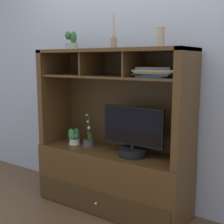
{
  "coord_description": "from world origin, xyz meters",
  "views": [
    {
      "loc": [
        1.53,
        -2.3,
        1.39
      ],
      "look_at": [
        0.0,
        0.0,
        0.92
      ],
      "focal_mm": 49.05,
      "sensor_mm": 36.0,
      "label": 1
    }
  ],
  "objects": [
    {
      "name": "floor_plane",
      "position": [
        0.0,
        0.0,
        -0.01
      ],
      "size": [
        6.0,
        6.0,
        0.02
      ],
      "primitive_type": "cube",
      "color": "brown",
      "rests_on": "ground"
    },
    {
      "name": "media_console",
      "position": [
        0.0,
        0.01,
        0.46
      ],
      "size": [
        1.47,
        0.51,
        1.49
      ],
      "color": "#4D3317",
      "rests_on": "ground"
    },
    {
      "name": "tv_monitor",
      "position": [
        0.24,
        -0.03,
        0.73
      ],
      "size": [
        0.58,
        0.26,
        0.44
      ],
      "color": "black",
      "rests_on": "media_console"
    },
    {
      "name": "potted_succulent",
      "position": [
        -0.48,
        0.01,
        1.56
      ],
      "size": [
        0.14,
        0.14,
        0.18
      ],
      "color": "gray",
      "rests_on": "media_console"
    },
    {
      "name": "diffuser_bottle",
      "position": [
        0.0,
        0.03,
        1.55
      ],
      "size": [
        0.06,
        0.06,
        0.3
      ],
      "color": "#967A55",
      "rests_on": "media_console"
    },
    {
      "name": "magazine_stack_left",
      "position": [
        0.42,
        0.05,
        1.3
      ],
      "size": [
        0.37,
        0.31,
        0.08
      ],
      "color": "#365174",
      "rests_on": "media_console"
    },
    {
      "name": "potted_orchid",
      "position": [
        -0.27,
        -0.01,
        0.6
      ],
      "size": [
        0.12,
        0.12,
        0.32
      ],
      "color": "#4E464B",
      "rests_on": "media_console"
    },
    {
      "name": "potted_fern",
      "position": [
        -0.44,
        -0.02,
        0.63
      ],
      "size": [
        0.13,
        0.13,
        0.16
      ],
      "color": "beige",
      "rests_on": "media_console"
    },
    {
      "name": "back_wall",
      "position": [
        0.0,
        0.27,
        1.4
      ],
      "size": [
        6.0,
        0.02,
        2.8
      ],
      "primitive_type": "cube",
      "color": "#A7B1BF",
      "rests_on": "ground"
    },
    {
      "name": "ceramic_vase",
      "position": [
        0.48,
        -0.02,
        1.57
      ],
      "size": [
        0.07,
        0.07,
        0.16
      ],
      "color": "tan",
      "rests_on": "media_console"
    }
  ]
}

